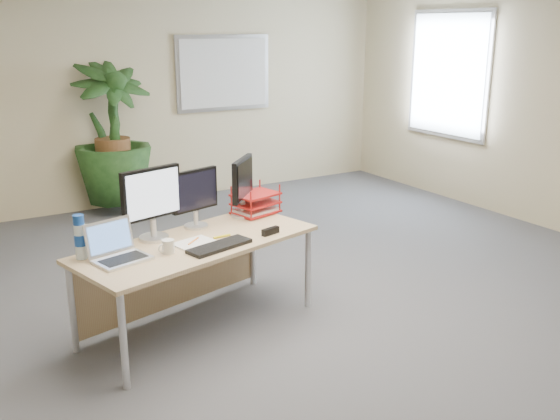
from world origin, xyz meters
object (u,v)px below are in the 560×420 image
desk (190,256)px  laptop (117,250)px  monitor_right (195,195)px  floor_plant (113,150)px  monitor_left (152,199)px

desk → laptop: 0.61m
desk → monitor_right: 0.47m
floor_plant → monitor_right: (-0.23, -2.90, 0.17)m
laptop → monitor_left: bearing=36.6°
floor_plant → monitor_right: floor_plant is taller
laptop → monitor_right: bearing=26.3°
monitor_right → laptop: 0.82m
desk → floor_plant: size_ratio=1.25×
desk → monitor_left: bearing=152.4°
floor_plant → monitor_left: bearing=-101.3°
floor_plant → laptop: floor_plant is taller
floor_plant → laptop: size_ratio=3.73×
laptop → desk: bearing=13.9°
desk → floor_plant: 3.14m
desk → monitor_left: 0.50m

